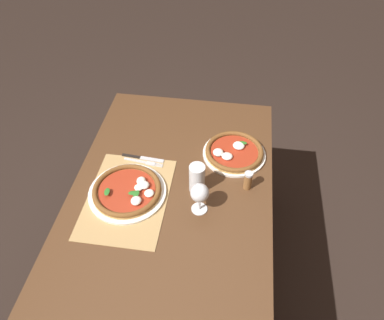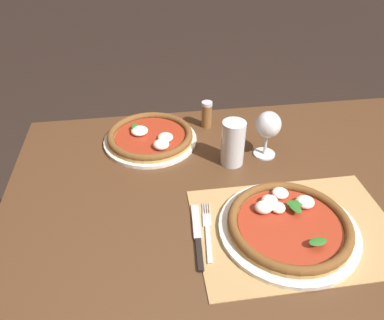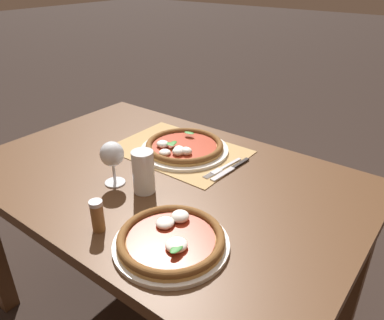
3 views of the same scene
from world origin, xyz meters
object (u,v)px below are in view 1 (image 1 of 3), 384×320
wine_glass (200,194)px  pint_glass (197,179)px  pizza_far (234,152)px  knife (143,158)px  pizza_near (128,191)px  pepper_shaker (248,180)px  fork (144,162)px

wine_glass → pint_glass: bearing=-167.2°
pizza_far → wine_glass: size_ratio=2.02×
pint_glass → knife: bearing=-118.0°
pizza_near → pizza_far: bearing=125.0°
knife → pepper_shaker: pepper_shaker is taller
pizza_far → fork: (0.12, -0.43, -0.01)m
wine_glass → fork: wine_glass is taller
fork → wine_glass: bearing=51.7°
pizza_near → pint_glass: 0.32m
pizza_near → fork: bearing=173.2°
wine_glass → knife: wine_glass is taller
pint_glass → wine_glass: bearing=12.8°
pizza_far → pepper_shaker: (0.21, 0.07, 0.03)m
pepper_shaker → fork: bearing=-99.7°
pint_glass → pepper_shaker: bearing=100.0°
pizza_near → fork: pizza_near is taller
fork → pepper_shaker: bearing=80.3°
pepper_shaker → wine_glass: bearing=-52.4°
pizza_far → pint_glass: 0.29m
pizza_near → pizza_far: (-0.32, 0.46, -0.00)m
pint_glass → fork: pint_glass is taller
wine_glass → knife: size_ratio=0.72×
pint_glass → pizza_near: bearing=-76.3°
knife → pepper_shaker: size_ratio=2.22×
wine_glass → knife: (-0.27, -0.32, -0.10)m
pizza_far → wine_glass: bearing=-19.5°
pizza_far → knife: (0.09, -0.44, -0.01)m
wine_glass → pepper_shaker: wine_glass is taller
wine_glass → pint_glass: size_ratio=1.07×
pizza_far → fork: size_ratio=1.56×
wine_glass → knife: bearing=-130.3°
knife → pepper_shaker: (0.11, 0.52, 0.04)m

